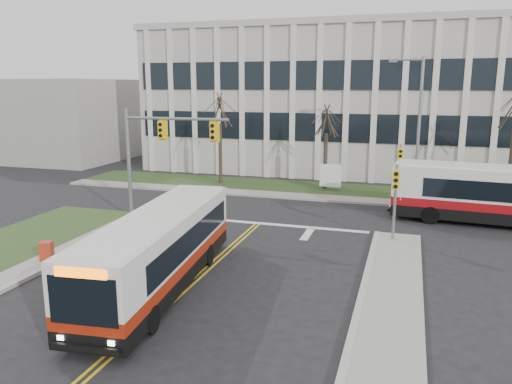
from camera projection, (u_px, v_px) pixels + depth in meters
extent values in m
plane|color=black|center=(198.00, 277.00, 19.81)|extent=(120.00, 120.00, 0.00)
cube|color=#9E9B93|center=(387.00, 375.00, 12.96)|extent=(2.00, 26.00, 0.14)
cube|color=#9E9B93|center=(363.00, 201.00, 32.55)|extent=(44.00, 1.60, 0.14)
cube|color=#2B411C|center=(366.00, 192.00, 35.16)|extent=(44.00, 5.00, 0.12)
cube|color=#BAB5AC|center=(381.00, 102.00, 45.13)|extent=(40.00, 16.00, 12.00)
cube|color=#9E9B93|center=(65.00, 120.00, 50.76)|extent=(12.00, 12.00, 8.00)
cylinder|color=slate|center=(129.00, 164.00, 27.99)|extent=(0.22, 0.22, 6.20)
cylinder|color=slate|center=(176.00, 119.00, 26.57)|extent=(6.00, 0.16, 0.16)
cube|color=yellow|center=(162.00, 130.00, 26.79)|extent=(0.34, 0.24, 0.92)
cube|color=yellow|center=(213.00, 131.00, 25.93)|extent=(0.34, 0.24, 0.92)
cylinder|color=slate|center=(395.00, 204.00, 23.87)|extent=(0.14, 0.14, 3.80)
cube|color=yellow|center=(396.00, 180.00, 23.43)|extent=(0.34, 0.24, 0.92)
cylinder|color=slate|center=(399.00, 174.00, 31.81)|extent=(0.14, 0.14, 3.80)
cube|color=yellow|center=(400.00, 156.00, 31.37)|extent=(0.34, 0.24, 0.92)
cylinder|color=slate|center=(419.00, 131.00, 31.61)|extent=(0.20, 0.20, 9.20)
cylinder|color=slate|center=(408.00, 60.00, 30.94)|extent=(1.80, 0.14, 0.14)
cube|color=slate|center=(393.00, 61.00, 31.21)|extent=(0.50, 0.25, 0.18)
cylinder|color=slate|center=(322.00, 185.00, 35.50)|extent=(0.08, 0.08, 1.00)
cylinder|color=slate|center=(339.00, 186.00, 35.15)|extent=(0.08, 0.08, 1.00)
cube|color=white|center=(330.00, 176.00, 35.18)|extent=(1.50, 0.12, 1.60)
cylinder|color=#42352B|center=(220.00, 154.00, 37.87)|extent=(0.28, 0.28, 4.62)
cylinder|color=#42352B|center=(325.00, 162.00, 35.80)|extent=(0.28, 0.28, 4.09)
cylinder|color=#42352B|center=(511.00, 164.00, 32.06)|extent=(0.28, 0.28, 4.95)
cube|color=#A72D15|center=(47.00, 253.00, 21.23)|extent=(0.62, 0.60, 0.95)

